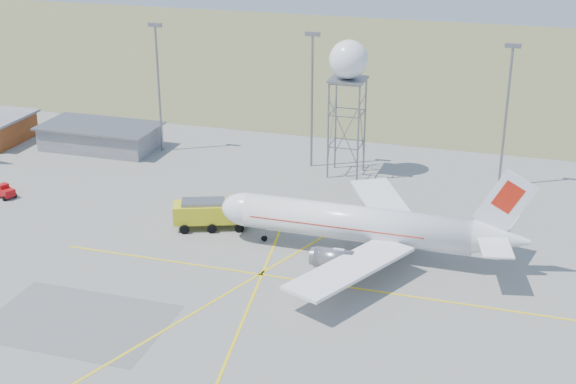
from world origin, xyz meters
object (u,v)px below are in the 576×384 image
(airliner_main, at_px, (361,225))
(radar_tower, at_px, (347,101))
(baggage_tug, at_px, (6,193))
(fire_truck, at_px, (214,214))

(airliner_main, relative_size, radar_tower, 1.82)
(radar_tower, xyz_separation_m, baggage_tug, (-42.70, -22.97, -10.54))
(fire_truck, bearing_deg, baggage_tug, 157.71)
(radar_tower, bearing_deg, fire_truck, -115.67)
(airliner_main, height_order, radar_tower, radar_tower)
(airliner_main, xyz_separation_m, baggage_tug, (-50.61, 2.75, -3.09))
(baggage_tug, bearing_deg, fire_truck, 21.78)
(fire_truck, bearing_deg, radar_tower, 43.36)
(fire_truck, bearing_deg, airliner_main, -26.94)
(radar_tower, xyz_separation_m, fire_truck, (-11.39, -23.70, -9.42))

